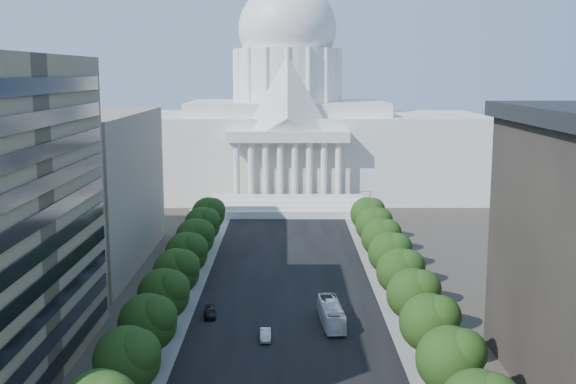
{
  "coord_description": "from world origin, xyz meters",
  "views": [
    {
      "loc": [
        -0.14,
        -40.26,
        37.79
      ],
      "look_at": [
        0.04,
        83.36,
        17.27
      ],
      "focal_mm": 45.0,
      "sensor_mm": 36.0,
      "label": 1
    }
  ],
  "objects": [
    {
      "name": "streetlight_e",
      "position": [
        19.9,
        110.0,
        5.82
      ],
      "size": [
        2.61,
        0.44,
        9.0
      ],
      "color": "gray",
      "rests_on": "ground"
    },
    {
      "name": "tree_l_j",
      "position": [
        -17.66,
        119.81,
        6.45
      ],
      "size": [
        7.79,
        7.6,
        9.97
      ],
      "color": "#33261C",
      "rests_on": "ground"
    },
    {
      "name": "tree_l_c",
      "position": [
        -17.66,
        35.81,
        6.45
      ],
      "size": [
        7.79,
        7.6,
        9.97
      ],
      "color": "#33261C",
      "rests_on": "ground"
    },
    {
      "name": "road_asphalt",
      "position": [
        0.0,
        90.0,
        0.0
      ],
      "size": [
        30.0,
        260.0,
        0.01
      ],
      "primitive_type": "cube",
      "color": "black",
      "rests_on": "ground"
    },
    {
      "name": "streetlight_c",
      "position": [
        19.9,
        60.0,
        5.82
      ],
      "size": [
        2.61,
        0.44,
        9.0
      ],
      "color": "gray",
      "rests_on": "ground"
    },
    {
      "name": "tree_l_f",
      "position": [
        -17.66,
        71.81,
        6.45
      ],
      "size": [
        7.79,
        7.6,
        9.97
      ],
      "color": "#33261C",
      "rests_on": "ground"
    },
    {
      "name": "car_dark_b",
      "position": [
        -12.22,
        67.82,
        0.67
      ],
      "size": [
        2.44,
        4.81,
        1.34
      ],
      "primitive_type": "imported",
      "rotation": [
        0.0,
        0.0,
        0.12
      ],
      "color": "black",
      "rests_on": "ground"
    },
    {
      "name": "tree_r_c",
      "position": [
        18.34,
        35.81,
        6.45
      ],
      "size": [
        7.79,
        7.6,
        9.97
      ],
      "color": "#33261C",
      "rests_on": "ground"
    },
    {
      "name": "streetlight_b",
      "position": [
        19.9,
        35.0,
        5.82
      ],
      "size": [
        2.61,
        0.44,
        9.0
      ],
      "color": "gray",
      "rests_on": "ground"
    },
    {
      "name": "tree_r_g",
      "position": [
        18.34,
        83.81,
        6.45
      ],
      "size": [
        7.79,
        7.6,
        9.97
      ],
      "color": "#33261C",
      "rests_on": "ground"
    },
    {
      "name": "tree_r_f",
      "position": [
        18.34,
        71.81,
        6.45
      ],
      "size": [
        7.79,
        7.6,
        9.97
      ],
      "color": "#33261C",
      "rests_on": "ground"
    },
    {
      "name": "sidewalk_right",
      "position": [
        19.0,
        90.0,
        0.0
      ],
      "size": [
        8.0,
        260.0,
        0.02
      ],
      "primitive_type": "cube",
      "color": "gray",
      "rests_on": "ground"
    },
    {
      "name": "city_bus",
      "position": [
        6.57,
        64.43,
        1.72
      ],
      "size": [
        3.75,
        12.5,
        3.43
      ],
      "primitive_type": "imported",
      "rotation": [
        0.0,
        0.0,
        0.07
      ],
      "color": "white",
      "rests_on": "ground"
    },
    {
      "name": "tree_l_i",
      "position": [
        -17.66,
        107.81,
        6.45
      ],
      "size": [
        7.79,
        7.6,
        9.97
      ],
      "color": "#33261C",
      "rests_on": "ground"
    },
    {
      "name": "office_block_left_far",
      "position": [
        -48.0,
        100.0,
        15.0
      ],
      "size": [
        38.0,
        52.0,
        30.0
      ],
      "primitive_type": "cube",
      "color": "gray",
      "rests_on": "ground"
    },
    {
      "name": "streetlight_f",
      "position": [
        19.9,
        135.0,
        5.82
      ],
      "size": [
        2.61,
        0.44,
        9.0
      ],
      "color": "gray",
      "rests_on": "ground"
    },
    {
      "name": "car_silver",
      "position": [
        -3.23,
        58.09,
        0.73
      ],
      "size": [
        1.7,
        4.47,
        1.45
      ],
      "primitive_type": "imported",
      "rotation": [
        0.0,
        0.0,
        0.04
      ],
      "color": "#B3B6BB",
      "rests_on": "ground"
    },
    {
      "name": "tree_r_h",
      "position": [
        18.34,
        95.81,
        6.45
      ],
      "size": [
        7.79,
        7.6,
        9.97
      ],
      "color": "#33261C",
      "rests_on": "ground"
    },
    {
      "name": "tree_l_e",
      "position": [
        -17.66,
        59.81,
        6.45
      ],
      "size": [
        7.79,
        7.6,
        9.97
      ],
      "color": "#33261C",
      "rests_on": "ground"
    },
    {
      "name": "tree_l_g",
      "position": [
        -17.66,
        83.81,
        6.45
      ],
      "size": [
        7.79,
        7.6,
        9.97
      ],
      "color": "#33261C",
      "rests_on": "ground"
    },
    {
      "name": "tree_l_d",
      "position": [
        -17.66,
        47.81,
        6.45
      ],
      "size": [
        7.79,
        7.6,
        9.97
      ],
      "color": "#33261C",
      "rests_on": "ground"
    },
    {
      "name": "tree_l_h",
      "position": [
        -17.66,
        95.81,
        6.45
      ],
      "size": [
        7.79,
        7.6,
        9.97
      ],
      "color": "#33261C",
      "rests_on": "ground"
    },
    {
      "name": "tree_r_i",
      "position": [
        18.34,
        107.81,
        6.45
      ],
      "size": [
        7.79,
        7.6,
        9.97
      ],
      "color": "#33261C",
      "rests_on": "ground"
    },
    {
      "name": "sidewalk_left",
      "position": [
        -19.0,
        90.0,
        0.0
      ],
      "size": [
        8.0,
        260.0,
        0.02
      ],
      "primitive_type": "cube",
      "color": "gray",
      "rests_on": "ground"
    },
    {
      "name": "capitol",
      "position": [
        0.0,
        184.89,
        20.01
      ],
      "size": [
        120.0,
        56.0,
        73.0
      ],
      "color": "white",
      "rests_on": "ground"
    },
    {
      "name": "tree_r_d",
      "position": [
        18.34,
        47.81,
        6.45
      ],
      "size": [
        7.79,
        7.6,
        9.97
      ],
      "color": "#33261C",
      "rests_on": "ground"
    },
    {
      "name": "tree_r_e",
      "position": [
        18.34,
        59.81,
        6.45
      ],
      "size": [
        7.79,
        7.6,
        9.97
      ],
      "color": "#33261C",
      "rests_on": "ground"
    },
    {
      "name": "streetlight_d",
      "position": [
        19.9,
        85.0,
        5.82
      ],
      "size": [
        2.61,
        0.44,
        9.0
      ],
      "color": "gray",
      "rests_on": "ground"
    },
    {
      "name": "tree_r_j",
      "position": [
        18.34,
        119.81,
        6.45
      ],
      "size": [
        7.79,
        7.6,
        9.97
      ],
      "color": "#33261C",
      "rests_on": "ground"
    }
  ]
}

